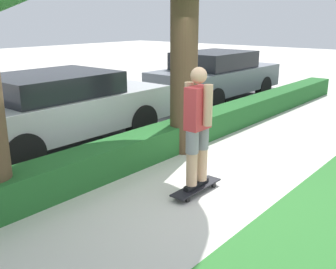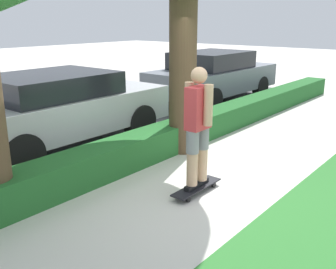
{
  "view_description": "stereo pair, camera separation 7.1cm",
  "coord_description": "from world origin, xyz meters",
  "px_view_note": "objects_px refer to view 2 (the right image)",
  "views": [
    {
      "loc": [
        -4.35,
        -3.05,
        2.47
      ],
      "look_at": [
        -0.0,
        0.6,
        0.8
      ],
      "focal_mm": 42.0,
      "sensor_mm": 36.0,
      "label": 1
    },
    {
      "loc": [
        -4.39,
        -2.99,
        2.47
      ],
      "look_at": [
        -0.0,
        0.6,
        0.8
      ],
      "focal_mm": 42.0,
      "sensor_mm": 36.0,
      "label": 2
    }
  ],
  "objects_px": {
    "skateboard": "(197,188)",
    "parked_car_rear": "(213,75)",
    "skater_person": "(198,125)",
    "parked_car_middle": "(57,108)"
  },
  "relations": [
    {
      "from": "skateboard",
      "to": "skater_person",
      "type": "relative_size",
      "value": 0.55
    },
    {
      "from": "parked_car_middle",
      "to": "skateboard",
      "type": "bearing_deg",
      "value": -90.53
    },
    {
      "from": "parked_car_middle",
      "to": "parked_car_rear",
      "type": "height_order",
      "value": "parked_car_rear"
    },
    {
      "from": "skateboard",
      "to": "parked_car_middle",
      "type": "height_order",
      "value": "parked_car_middle"
    },
    {
      "from": "skater_person",
      "to": "parked_car_rear",
      "type": "relative_size",
      "value": 0.38
    },
    {
      "from": "skateboard",
      "to": "parked_car_rear",
      "type": "relative_size",
      "value": 0.21
    },
    {
      "from": "skater_person",
      "to": "skateboard",
      "type": "bearing_deg",
      "value": 93.24
    },
    {
      "from": "parked_car_rear",
      "to": "skater_person",
      "type": "bearing_deg",
      "value": -148.14
    },
    {
      "from": "skater_person",
      "to": "parked_car_rear",
      "type": "distance_m",
      "value": 6.76
    },
    {
      "from": "skateboard",
      "to": "parked_car_rear",
      "type": "height_order",
      "value": "parked_car_rear"
    }
  ]
}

